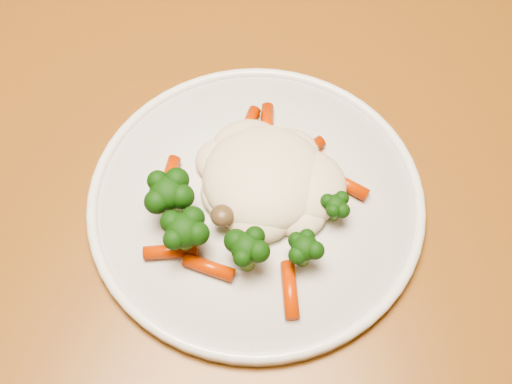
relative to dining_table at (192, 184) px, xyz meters
The scene contains 3 objects.
dining_table is the anchor object (origin of this frame).
plate 0.14m from the dining_table, 17.56° to the right, with size 0.30×0.30×0.01m, color white.
meal 0.16m from the dining_table, 20.34° to the right, with size 0.18×0.20×0.05m.
Camera 1 is at (0.47, -0.46, 1.26)m, focal length 45.00 mm.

